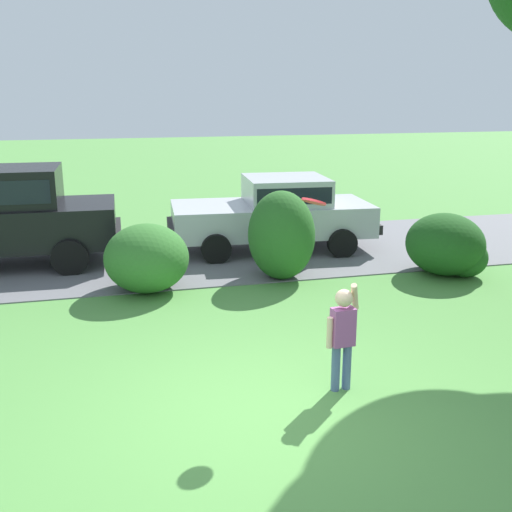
# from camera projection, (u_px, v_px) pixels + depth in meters

# --- Properties ---
(ground_plane) EXTENTS (80.00, 80.00, 0.00)m
(ground_plane) POSITION_uv_depth(u_px,v_px,m) (263.00, 411.00, 6.54)
(ground_plane) COLOR #518E42
(driveway_strip) EXTENTS (28.00, 4.40, 0.02)m
(driveway_strip) POSITION_uv_depth(u_px,v_px,m) (182.00, 256.00, 12.63)
(driveway_strip) COLOR slate
(driveway_strip) RESTS_ON ground
(shrub_centre_left) EXTENTS (1.44, 1.52, 1.16)m
(shrub_centre_left) POSITION_uv_depth(u_px,v_px,m) (147.00, 258.00, 10.33)
(shrub_centre_left) COLOR #33702B
(shrub_centre_left) RESTS_ON ground
(shrub_centre) EXTENTS (1.20, 1.35, 1.62)m
(shrub_centre) POSITION_uv_depth(u_px,v_px,m) (281.00, 235.00, 10.98)
(shrub_centre) COLOR #286023
(shrub_centre) RESTS_ON ground
(shrub_centre_right) EXTENTS (1.42, 1.53, 1.15)m
(shrub_centre_right) POSITION_uv_depth(u_px,v_px,m) (448.00, 246.00, 11.29)
(shrub_centre_right) COLOR #1E511C
(shrub_centre_right) RESTS_ON ground
(parked_sedan) EXTENTS (4.52, 2.33, 1.56)m
(parked_sedan) POSITION_uv_depth(u_px,v_px,m) (276.00, 210.00, 13.04)
(parked_sedan) COLOR silver
(parked_sedan) RESTS_ON ground
(child_thrower) EXTENTS (0.45, 0.28, 1.29)m
(child_thrower) POSITION_uv_depth(u_px,v_px,m) (343.00, 331.00, 6.84)
(child_thrower) COLOR #4C608C
(child_thrower) RESTS_ON ground
(frisbee) EXTENTS (0.29, 0.28, 0.16)m
(frisbee) POSITION_uv_depth(u_px,v_px,m) (314.00, 202.00, 6.75)
(frisbee) COLOR red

